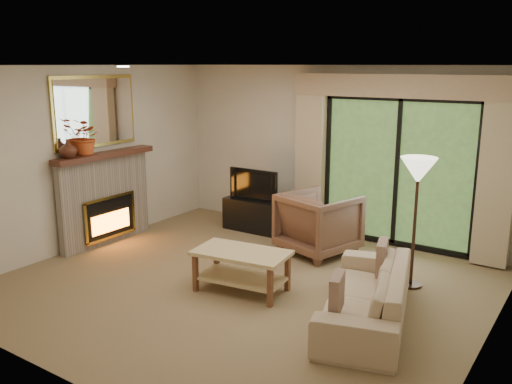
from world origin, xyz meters
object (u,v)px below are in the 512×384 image
Objects in this scene: coffee_table at (242,271)px; sofa at (366,294)px; media_console at (256,215)px; armchair at (319,223)px.

sofa is at bearing -3.60° from coffee_table.
armchair reaches higher than media_console.
coffee_table is (-0.13, -1.70, -0.19)m from armchair.
sofa is 1.51m from coffee_table.
armchair is at bearing -154.64° from sofa.
armchair is 0.48× the size of sofa.
media_console is 3.36m from sofa.
sofa reaches higher than coffee_table.
sofa is (2.71, -1.99, 0.04)m from media_console.
sofa is at bearing -36.89° from media_console.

